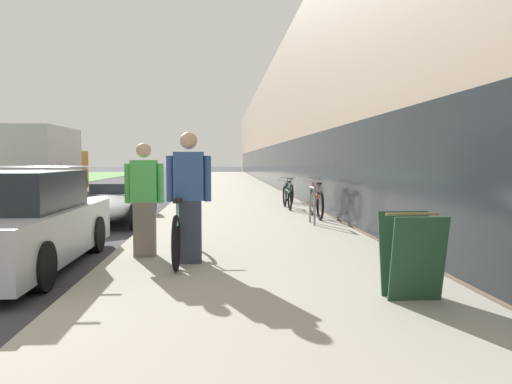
{
  "coord_description": "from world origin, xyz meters",
  "views": [
    {
      "loc": [
        5.27,
        -4.3,
        1.55
      ],
      "look_at": [
        6.53,
        13.66,
        0.39
      ],
      "focal_mm": 35.0,
      "sensor_mm": 36.0,
      "label": 1
    }
  ],
  "objects": [
    {
      "name": "moving_truck",
      "position": [
        -2.36,
        17.63,
        1.47
      ],
      "size": [
        2.42,
        6.03,
        2.91
      ],
      "color": "orange",
      "rests_on": "ground"
    },
    {
      "name": "cruiser_bike_nearest",
      "position": [
        7.63,
        7.93,
        0.49
      ],
      "size": [
        0.52,
        1.76,
        0.91
      ],
      "color": "black",
      "rests_on": "sidewalk_slab"
    },
    {
      "name": "storefront_facade",
      "position": [
        13.07,
        29.0,
        3.48
      ],
      "size": [
        10.01,
        70.0,
        6.98
      ],
      "color": "gray",
      "rests_on": "ground"
    },
    {
      "name": "person_bystander",
      "position": [
        4.13,
        3.21,
        0.96
      ],
      "size": [
        0.58,
        0.23,
        1.69
      ],
      "color": "#756B5B",
      "rests_on": "sidewalk_slab"
    },
    {
      "name": "sandwich_board_sign",
      "position": [
        7.25,
        0.71,
        0.56
      ],
      "size": [
        0.56,
        0.56,
        0.9
      ],
      "color": "#23472D",
      "rests_on": "sidewalk_slab"
    },
    {
      "name": "bike_rack_hoop",
      "position": [
        7.32,
        6.77,
        0.62
      ],
      "size": [
        0.05,
        0.6,
        0.84
      ],
      "color": "gray",
      "rests_on": "sidewalk_slab"
    },
    {
      "name": "cruiser_bike_farthest",
      "position": [
        7.59,
        12.55,
        0.47
      ],
      "size": [
        0.52,
        1.78,
        0.84
      ],
      "color": "black",
      "rests_on": "sidewalk_slab"
    },
    {
      "name": "sidewalk_slab",
      "position": [
        5.81,
        21.0,
        0.05
      ],
      "size": [
        4.46,
        70.0,
        0.11
      ],
      "color": "#A39E8E",
      "rests_on": "ground"
    },
    {
      "name": "cruiser_bike_middle",
      "position": [
        7.23,
        10.35,
        0.47
      ],
      "size": [
        0.52,
        1.81,
        0.85
      ],
      "color": "black",
      "rests_on": "sidewalk_slab"
    },
    {
      "name": "tandem_bicycle",
      "position": [
        4.69,
        2.99,
        0.5
      ],
      "size": [
        0.52,
        2.45,
        0.92
      ],
      "color": "black",
      "rests_on": "sidewalk_slab"
    },
    {
      "name": "person_rider",
      "position": [
        4.82,
        2.69,
        1.03
      ],
      "size": [
        0.62,
        0.24,
        1.83
      ],
      "color": "#33384C",
      "rests_on": "sidewalk_slab"
    },
    {
      "name": "parked_sedan_curbside",
      "position": [
        2.36,
        2.91,
        0.64
      ],
      "size": [
        1.82,
        4.25,
        1.46
      ],
      "color": "silver",
      "rests_on": "ground"
    },
    {
      "name": "vintage_roadster_curbside",
      "position": [
        2.58,
        7.95,
        0.41
      ],
      "size": [
        1.86,
        3.97,
        0.95
      ],
      "color": "silver",
      "rests_on": "ground"
    }
  ]
}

